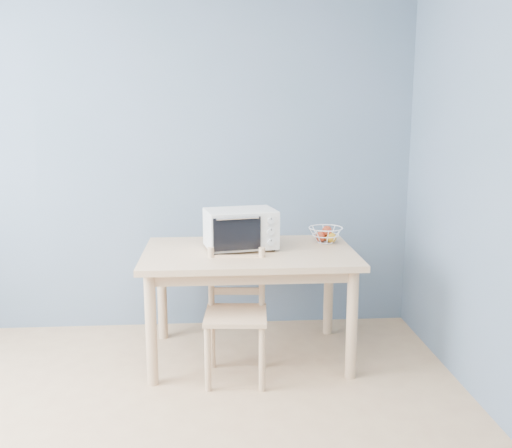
{
  "coord_description": "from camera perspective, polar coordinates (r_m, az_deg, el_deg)",
  "views": [
    {
      "loc": [
        0.5,
        -2.08,
        1.66
      ],
      "look_at": [
        0.76,
        1.6,
        0.93
      ],
      "focal_mm": 40.0,
      "sensor_mm": 36.0,
      "label": 1
    }
  ],
  "objects": [
    {
      "name": "toaster_oven",
      "position": [
        3.8,
        -1.81,
        -0.46
      ],
      "size": [
        0.51,
        0.41,
        0.27
      ],
      "rotation": [
        0.0,
        0.0,
        0.19
      ],
      "color": "silver",
      "rests_on": "dining_table"
    },
    {
      "name": "room",
      "position": [
        2.17,
        -17.26,
        1.12
      ],
      "size": [
        4.01,
        4.51,
        2.61
      ],
      "color": "tan",
      "rests_on": "ground"
    },
    {
      "name": "dining_chair",
      "position": [
        3.62,
        -2.01,
        -9.19
      ],
      "size": [
        0.41,
        0.41,
        0.81
      ],
      "rotation": [
        0.0,
        0.0,
        -0.08
      ],
      "color": "#DAB082",
      "rests_on": "ground"
    },
    {
      "name": "fruit_basket",
      "position": [
        4.04,
        6.99,
        -1.02
      ],
      "size": [
        0.25,
        0.25,
        0.12
      ],
      "rotation": [
        0.0,
        0.0,
        -0.02
      ],
      "color": "white",
      "rests_on": "dining_table"
    },
    {
      "name": "dining_table",
      "position": [
        3.82,
        -0.7,
        -4.14
      ],
      "size": [
        1.4,
        0.9,
        0.75
      ],
      "color": "#DAB082",
      "rests_on": "ground"
    }
  ]
}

